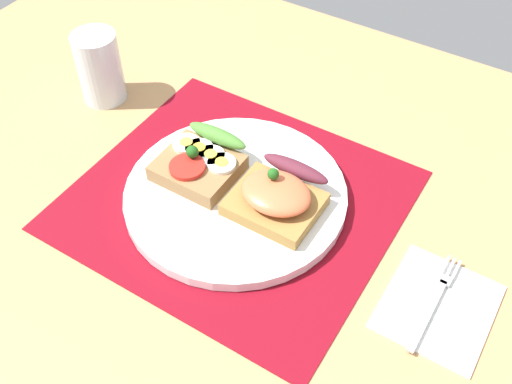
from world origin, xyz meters
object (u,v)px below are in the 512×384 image
(napkin, at_px, (438,306))
(fork, at_px, (435,299))
(plate, at_px, (236,195))
(sandwich_egg_tomato, at_px, (200,162))
(drinking_glass, at_px, (99,67))
(sandwich_salmon, at_px, (278,195))

(napkin, xyz_separation_m, fork, (-0.01, 0.00, 0.00))
(plate, relative_size, fork, 2.03)
(sandwich_egg_tomato, distance_m, drinking_glass, 0.23)
(plate, relative_size, sandwich_egg_tomato, 2.75)
(plate, bearing_deg, sandwich_egg_tomato, 174.36)
(napkin, bearing_deg, fork, 153.13)
(sandwich_egg_tomato, xyz_separation_m, sandwich_salmon, (0.11, 0.00, 0.00))
(napkin, height_order, fork, fork)
(plate, bearing_deg, napkin, -3.27)
(plate, bearing_deg, sandwich_salmon, 5.75)
(plate, height_order, sandwich_egg_tomato, sandwich_egg_tomato)
(sandwich_salmon, xyz_separation_m, drinking_glass, (-0.34, 0.07, 0.02))
(sandwich_egg_tomato, height_order, napkin, sandwich_egg_tomato)
(sandwich_salmon, distance_m, drinking_glass, 0.34)
(plate, relative_size, drinking_glass, 2.64)
(sandwich_egg_tomato, xyz_separation_m, fork, (0.32, -0.02, -0.03))
(plate, distance_m, sandwich_egg_tomato, 0.06)
(sandwich_egg_tomato, xyz_separation_m, drinking_glass, (-0.22, 0.07, 0.02))
(plate, bearing_deg, fork, -2.72)
(sandwich_egg_tomato, height_order, fork, sandwich_egg_tomato)
(sandwich_egg_tomato, bearing_deg, fork, -3.23)
(drinking_glass, bearing_deg, sandwich_egg_tomato, -16.76)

